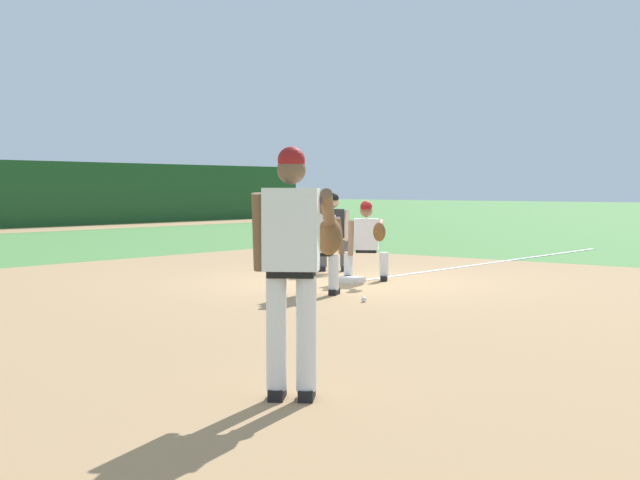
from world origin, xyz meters
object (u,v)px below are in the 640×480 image
at_px(first_base_bag, 350,280).
at_px(baseball, 364,300).
at_px(umpire, 333,229).
at_px(pitcher, 294,257).
at_px(first_baseman, 367,237).
at_px(baserunner, 321,240).

xyz_separation_m(first_base_bag, baseball, (-1.86, -1.65, -0.01)).
bearing_deg(umpire, pitcher, -143.45).
bearing_deg(first_baseman, first_base_bag, 167.59).
bearing_deg(pitcher, baseball, 30.98).
xyz_separation_m(pitcher, first_baseman, (7.04, 4.46, -0.33)).
bearing_deg(umpire, first_baseman, -124.19).
xyz_separation_m(baserunner, umpire, (2.98, 2.11, 0.00)).
xyz_separation_m(first_base_bag, umpire, (1.41, 1.45, 0.75)).
bearing_deg(umpire, first_base_bag, -134.14).
relative_size(first_base_bag, baserunner, 0.26).
xyz_separation_m(baseball, umpire, (3.27, 3.10, 0.76)).
bearing_deg(baserunner, first_baseman, 16.58).
relative_size(pitcher, baserunner, 1.27).
height_order(pitcher, umpire, pitcher).
distance_m(first_baseman, umpire, 1.85).
xyz_separation_m(first_baseman, baserunner, (-1.94, -0.58, 0.06)).
relative_size(first_base_bag, first_baseman, 0.28).
bearing_deg(first_base_bag, first_baseman, -12.41).
bearing_deg(umpire, baserunner, -144.73).
relative_size(baseball, first_baseman, 0.06).
height_order(baseball, umpire, umpire).
bearing_deg(pitcher, first_base_bag, 34.23).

